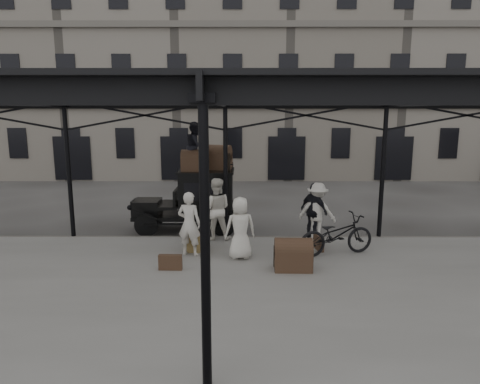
# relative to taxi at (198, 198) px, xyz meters

# --- Properties ---
(ground) EXTENTS (120.00, 120.00, 0.00)m
(ground) POSITION_rel_taxi_xyz_m (1.02, -3.15, -1.20)
(ground) COLOR #383533
(ground) RESTS_ON ground
(platform) EXTENTS (28.00, 8.00, 0.15)m
(platform) POSITION_rel_taxi_xyz_m (1.02, -5.15, -1.13)
(platform) COLOR slate
(platform) RESTS_ON ground
(canopy) EXTENTS (22.50, 9.00, 4.74)m
(canopy) POSITION_rel_taxi_xyz_m (1.02, -4.87, 3.39)
(canopy) COLOR black
(canopy) RESTS_ON ground
(building_frontage) EXTENTS (64.00, 8.00, 14.00)m
(building_frontage) POSITION_rel_taxi_xyz_m (1.02, 14.85, 5.80)
(building_frontage) COLOR slate
(building_frontage) RESTS_ON ground
(taxi) EXTENTS (3.65, 1.55, 2.18)m
(taxi) POSITION_rel_taxi_xyz_m (0.00, 0.00, 0.00)
(taxi) COLOR black
(taxi) RESTS_ON ground
(porter_left) EXTENTS (0.75, 0.58, 1.83)m
(porter_left) POSITION_rel_taxi_xyz_m (0.06, -2.99, -0.14)
(porter_left) COLOR beige
(porter_left) RESTS_ON platform
(porter_midleft) EXTENTS (0.97, 0.76, 1.97)m
(porter_midleft) POSITION_rel_taxi_xyz_m (0.72, -1.47, -0.07)
(porter_midleft) COLOR silver
(porter_midleft) RESTS_ON platform
(porter_centre) EXTENTS (0.94, 0.70, 1.73)m
(porter_centre) POSITION_rel_taxi_xyz_m (1.50, -3.27, -0.19)
(porter_centre) COLOR beige
(porter_centre) RESTS_ON platform
(porter_official) EXTENTS (1.00, 1.10, 1.80)m
(porter_official) POSITION_rel_taxi_xyz_m (3.84, -1.35, -0.15)
(porter_official) COLOR black
(porter_official) RESTS_ON platform
(porter_right) EXTENTS (1.33, 1.05, 1.81)m
(porter_right) POSITION_rel_taxi_xyz_m (3.95, -1.35, -0.15)
(porter_right) COLOR beige
(porter_right) RESTS_ON platform
(bicycle) EXTENTS (2.38, 1.38, 1.18)m
(bicycle) POSITION_rel_taxi_xyz_m (4.22, -2.97, -0.46)
(bicycle) COLOR black
(bicycle) RESTS_ON platform
(porter_roof) EXTENTS (0.66, 0.83, 1.65)m
(porter_roof) POSITION_rel_taxi_xyz_m (-0.03, -0.10, 1.80)
(porter_roof) COLOR black
(porter_roof) RESTS_ON taxi
(steamer_trunk_roof_near) EXTENTS (0.85, 0.55, 0.60)m
(steamer_trunk_roof_near) POSITION_rel_taxi_xyz_m (-0.08, -0.25, 1.28)
(steamer_trunk_roof_near) COLOR #492E22
(steamer_trunk_roof_near) RESTS_ON taxi
(steamer_trunk_roof_far) EXTENTS (1.10, 0.84, 0.71)m
(steamer_trunk_roof_far) POSITION_rel_taxi_xyz_m (0.67, 0.20, 1.33)
(steamer_trunk_roof_far) COLOR #492E22
(steamer_trunk_roof_far) RESTS_ON taxi
(steamer_trunk_platform) EXTENTS (0.97, 0.61, 0.70)m
(steamer_trunk_platform) POSITION_rel_taxi_xyz_m (2.86, -4.14, -0.70)
(steamer_trunk_platform) COLOR #492E22
(steamer_trunk_platform) RESTS_ON platform
(wicker_hamper) EXTENTS (0.60, 0.45, 0.50)m
(wicker_hamper) POSITION_rel_taxi_xyz_m (0.25, -2.62, -0.80)
(wicker_hamper) COLOR olive
(wicker_hamper) RESTS_ON platform
(suitcase_upright) EXTENTS (0.22, 0.61, 0.45)m
(suitcase_upright) POSITION_rel_taxi_xyz_m (3.81, -2.50, -0.83)
(suitcase_upright) COLOR #492E22
(suitcase_upright) RESTS_ON platform
(suitcase_flat) EXTENTS (0.61, 0.17, 0.40)m
(suitcase_flat) POSITION_rel_taxi_xyz_m (-0.30, -4.16, -0.85)
(suitcase_flat) COLOR #492E22
(suitcase_flat) RESTS_ON platform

